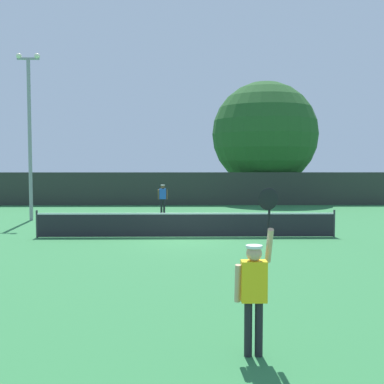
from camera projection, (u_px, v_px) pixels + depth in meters
The scene contains 9 objects.
ground_plane at pixel (186, 237), 18.49m from camera, with size 120.00×120.00×0.00m, color #2D723D.
tennis_net at pixel (186, 224), 18.46m from camera, with size 11.70×0.08×1.07m.
perimeter_fence at pixel (186, 189), 32.65m from camera, with size 28.44×0.12×2.27m, color #2D332D.
player_serving at pixel (254, 283), 7.04m from camera, with size 0.67×0.40×2.52m.
player_receiving at pixel (163, 196), 27.41m from camera, with size 0.57×0.24×1.65m.
tennis_ball at pixel (136, 225), 21.93m from camera, with size 0.07×0.07×0.07m, color #CCE033.
light_pole at pixel (30, 126), 23.79m from camera, with size 1.18×0.28×8.38m.
large_tree at pixel (265, 135), 35.71m from camera, with size 7.93×7.93×9.04m.
parked_car_near at pixel (90, 188), 39.82m from camera, with size 2.15×4.31×1.69m.
Camera 1 is at (-0.01, -18.35, 2.88)m, focal length 44.27 mm.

